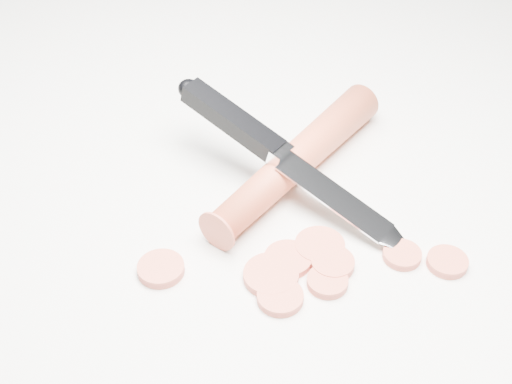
% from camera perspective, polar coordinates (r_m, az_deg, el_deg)
% --- Properties ---
extents(ground, '(2.40, 2.40, 0.00)m').
position_cam_1_polar(ground, '(0.58, 4.93, -1.15)').
color(ground, silver).
rests_on(ground, ground).
extents(carrot, '(0.10, 0.21, 0.03)m').
position_cam_1_polar(carrot, '(0.59, 3.31, 2.62)').
color(carrot, '#CA4627').
rests_on(carrot, ground).
extents(carrot_slice_0, '(0.03, 0.03, 0.01)m').
position_cam_1_polar(carrot_slice_0, '(0.53, -7.62, -6.10)').
color(carrot_slice_0, '#CD5139').
rests_on(carrot_slice_0, ground).
extents(carrot_slice_1, '(0.03, 0.03, 0.01)m').
position_cam_1_polar(carrot_slice_1, '(0.51, 1.95, -8.40)').
color(carrot_slice_1, '#CD5139').
rests_on(carrot_slice_1, ground).
extents(carrot_slice_2, '(0.04, 0.04, 0.01)m').
position_cam_1_polar(carrot_slice_2, '(0.52, 1.21, -6.68)').
color(carrot_slice_2, '#CD5139').
rests_on(carrot_slice_2, ground).
extents(carrot_slice_3, '(0.03, 0.03, 0.01)m').
position_cam_1_polar(carrot_slice_3, '(0.54, 11.61, -4.95)').
color(carrot_slice_3, '#CD5139').
rests_on(carrot_slice_3, ground).
extents(carrot_slice_4, '(0.03, 0.03, 0.01)m').
position_cam_1_polar(carrot_slice_4, '(0.55, 15.06, -5.42)').
color(carrot_slice_4, '#CD5139').
rests_on(carrot_slice_4, ground).
extents(carrot_slice_5, '(0.04, 0.04, 0.01)m').
position_cam_1_polar(carrot_slice_5, '(0.53, 2.57, -5.41)').
color(carrot_slice_5, '#CD5139').
rests_on(carrot_slice_5, ground).
extents(carrot_slice_6, '(0.03, 0.03, 0.01)m').
position_cam_1_polar(carrot_slice_6, '(0.52, 5.74, -7.15)').
color(carrot_slice_6, '#CD5139').
rests_on(carrot_slice_6, ground).
extents(carrot_slice_7, '(0.03, 0.03, 0.01)m').
position_cam_1_polar(carrot_slice_7, '(0.53, 6.15, -5.70)').
color(carrot_slice_7, '#CD5139').
rests_on(carrot_slice_7, ground).
extents(carrot_slice_8, '(0.04, 0.04, 0.01)m').
position_cam_1_polar(carrot_slice_8, '(0.54, 5.12, -4.35)').
color(carrot_slice_8, '#CD5139').
rests_on(carrot_slice_8, ground).
extents(kitchen_knife, '(0.23, 0.10, 0.07)m').
position_cam_1_polar(kitchen_knife, '(0.56, 3.05, 2.49)').
color(kitchen_knife, silver).
rests_on(kitchen_knife, ground).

